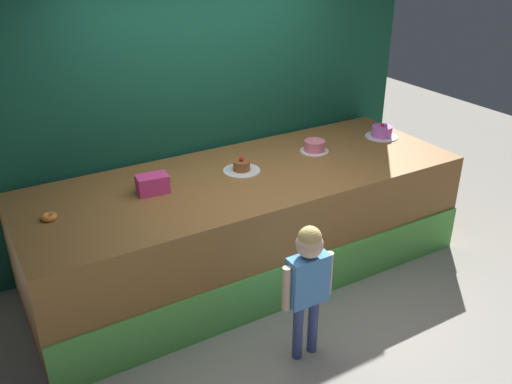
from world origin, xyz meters
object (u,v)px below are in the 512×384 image
child_figure (308,275)px  cake_center (314,146)px  pink_box (153,184)px  donut (49,217)px  cake_left (242,167)px  cake_right (382,132)px

child_figure → cake_center: size_ratio=3.97×
pink_box → cake_center: 1.63m
donut → cake_center: (2.44, 0.10, 0.03)m
child_figure → donut: (-1.42, 1.24, 0.27)m
cake_left → cake_right: (1.62, 0.02, 0.01)m
pink_box → child_figure: bearing=-64.6°
child_figure → cake_center: (1.01, 1.34, 0.30)m
pink_box → cake_left: size_ratio=0.76×
donut → cake_right: (3.25, 0.07, 0.03)m
donut → cake_right: bearing=1.2°
child_figure → pink_box: 1.46m
donut → cake_center: 2.44m
pink_box → cake_right: 2.44m
donut → cake_right: cake_right is taller
child_figure → cake_right: cake_right is taller
child_figure → cake_center: cake_center is taller
cake_center → cake_right: size_ratio=0.85×
pink_box → donut: size_ratio=2.15×
cake_right → cake_center: bearing=178.2°
cake_right → pink_box: bearing=-179.3°
child_figure → cake_left: size_ratio=3.32×
donut → cake_left: cake_left is taller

